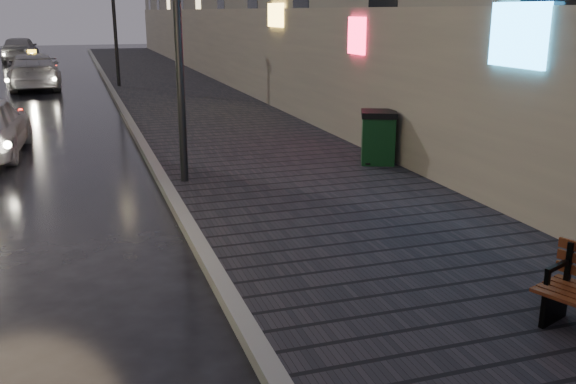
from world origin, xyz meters
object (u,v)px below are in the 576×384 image
(lamp_far, at_px, (113,1))
(taxi_mid, at_px, (34,71))
(trash_bin, at_px, (378,137))
(car_far, at_px, (20,49))

(lamp_far, xyz_separation_m, taxi_mid, (-3.28, 1.45, -2.76))
(trash_bin, distance_m, taxi_mid, 18.74)
(lamp_far, bearing_deg, taxi_mid, 156.08)
(taxi_mid, bearing_deg, car_far, -87.27)
(trash_bin, xyz_separation_m, car_far, (-8.72, 33.00, 0.12))
(lamp_far, xyz_separation_m, car_far, (-4.77, 17.17, -2.68))
(lamp_far, relative_size, car_far, 1.11)
(taxi_mid, height_order, car_far, car_far)
(lamp_far, bearing_deg, trash_bin, -75.99)
(lamp_far, bearing_deg, car_far, 105.52)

